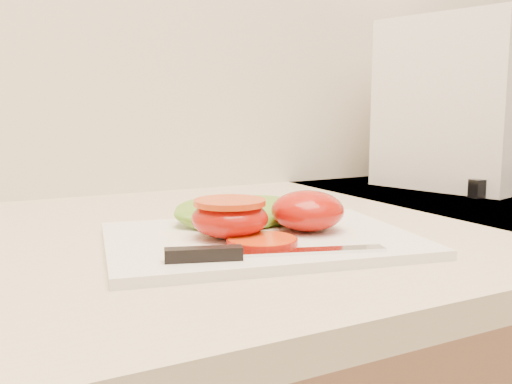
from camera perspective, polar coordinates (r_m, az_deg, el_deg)
name	(u,v)px	position (r m, az deg, el deg)	size (l,w,h in m)	color
cutting_board	(260,240)	(0.61, 0.44, -4.80)	(0.32, 0.23, 0.01)	white
tomato_half_dome	(307,211)	(0.63, 5.17, -1.87)	(0.08, 0.08, 0.04)	#B31402
tomato_half_cut	(230,217)	(0.59, -2.64, -2.48)	(0.08, 0.08, 0.04)	#B31402
tomato_slice_0	(262,241)	(0.56, 0.59, -4.95)	(0.07, 0.07, 0.01)	#E44919
lettuce_leaf_0	(233,213)	(0.66, -2.33, -2.08)	(0.14, 0.09, 0.03)	#76AE2E
lettuce_leaf_1	(265,211)	(0.68, 0.86, -1.90)	(0.11, 0.08, 0.02)	#76AE2E
knife	(247,253)	(0.52, -0.88, -6.10)	(0.21, 0.07, 0.01)	silver
appliance	(461,104)	(1.10, 19.83, 8.30)	(0.20, 0.25, 0.30)	white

